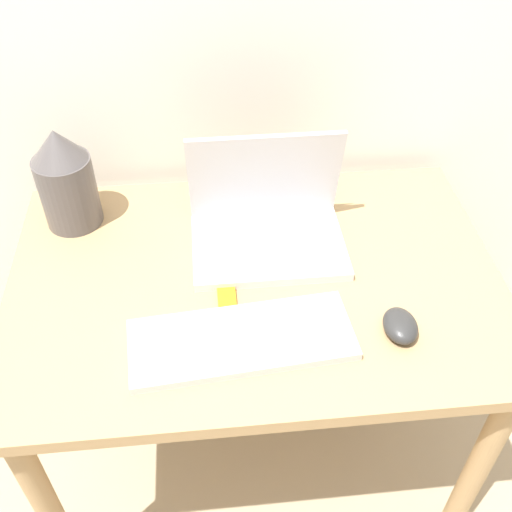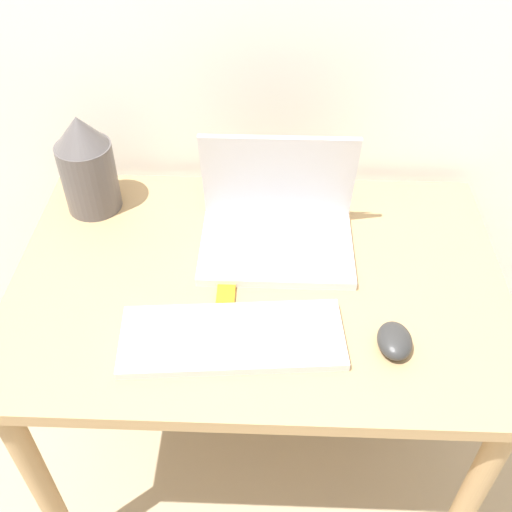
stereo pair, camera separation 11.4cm
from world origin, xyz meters
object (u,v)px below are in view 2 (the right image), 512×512
(keyboard, at_px, (232,337))
(mp3_player, at_px, (226,294))
(mouse, at_px, (395,341))
(vase, at_px, (87,165))
(laptop, at_px, (277,223))

(keyboard, bearing_deg, mp3_player, 100.17)
(mouse, bearing_deg, vase, 148.35)
(keyboard, xyz_separation_m, mp3_player, (-0.02, 0.11, -0.01))
(keyboard, relative_size, mouse, 4.89)
(laptop, distance_m, mouse, 0.36)
(keyboard, bearing_deg, mouse, -0.83)
(vase, xyz_separation_m, mp3_player, (0.33, -0.28, -0.11))
(vase, bearing_deg, mp3_player, -40.41)
(vase, bearing_deg, mouse, -31.65)
(laptop, xyz_separation_m, mp3_player, (-0.10, -0.17, -0.05))
(keyboard, height_order, vase, vase)
(keyboard, relative_size, mp3_player, 6.39)
(laptop, xyz_separation_m, keyboard, (-0.08, -0.28, -0.04))
(keyboard, distance_m, mp3_player, 0.12)
(mouse, height_order, mp3_player, mouse)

